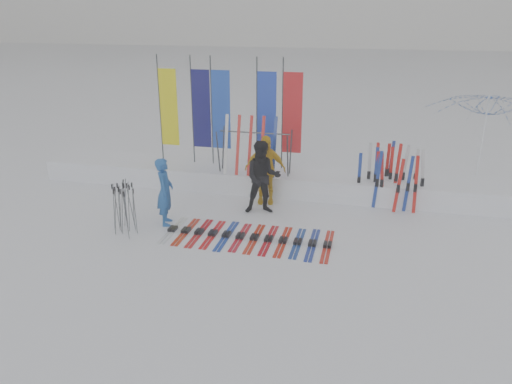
% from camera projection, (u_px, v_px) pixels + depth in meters
% --- Properties ---
extents(ground, '(120.00, 120.00, 0.00)m').
position_uv_depth(ground, '(230.00, 260.00, 10.65)').
color(ground, white).
rests_on(ground, ground).
extents(snow_bank, '(14.00, 1.60, 0.60)m').
position_uv_depth(snow_bank, '(273.00, 179.00, 14.75)').
color(snow_bank, white).
rests_on(snow_bank, ground).
extents(person_blue, '(0.57, 0.71, 1.69)m').
position_uv_depth(person_blue, '(165.00, 192.00, 12.19)').
color(person_blue, '#1B519F').
rests_on(person_blue, ground).
extents(person_black, '(1.10, 0.96, 1.93)m').
position_uv_depth(person_black, '(263.00, 178.00, 12.83)').
color(person_black, black).
rests_on(person_black, ground).
extents(person_yellow, '(1.17, 0.64, 1.90)m').
position_uv_depth(person_yellow, '(265.00, 170.00, 13.52)').
color(person_yellow, gold).
rests_on(person_yellow, ground).
extents(tent_canopy, '(4.21, 4.24, 2.95)m').
position_uv_depth(tent_canopy, '(481.00, 144.00, 14.03)').
color(tent_canopy, white).
rests_on(tent_canopy, ground).
extents(ski_row, '(3.90, 1.70, 0.07)m').
position_uv_depth(ski_row, '(248.00, 237.00, 11.66)').
color(ski_row, silver).
rests_on(ski_row, ground).
extents(pole_cluster, '(0.67, 0.79, 1.24)m').
position_uv_depth(pole_cluster, '(124.00, 208.00, 11.87)').
color(pole_cluster, '#595B60').
rests_on(pole_cluster, ground).
extents(feather_flags, '(4.34, 0.08, 3.20)m').
position_uv_depth(feather_flags, '(228.00, 111.00, 14.57)').
color(feather_flags, '#383A3F').
rests_on(feather_flags, ground).
extents(ski_rack, '(2.04, 0.80, 1.23)m').
position_uv_depth(ski_rack, '(254.00, 146.00, 14.11)').
color(ski_rack, '#383A3F').
rests_on(ski_rack, ground).
extents(upright_skis, '(1.73, 1.23, 1.69)m').
position_uv_depth(upright_skis, '(391.00, 176.00, 13.50)').
color(upright_skis, silver).
rests_on(upright_skis, ground).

